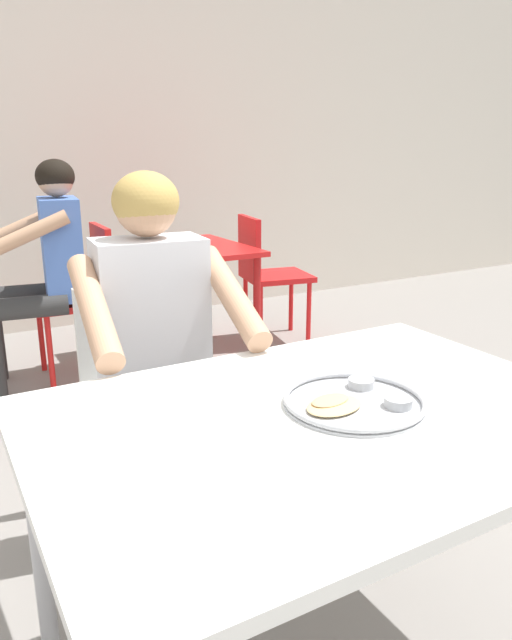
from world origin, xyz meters
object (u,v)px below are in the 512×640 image
(table_foreground, at_px, (323,441))
(thali_tray, at_px, (354,401))
(chair_foreground, at_px, (145,385))
(chair_red_left, at_px, (85,290))
(chair_red_right, at_px, (266,269))
(patron_background, at_px, (45,254))
(diner_foreground, at_px, (160,337))
(table_background_red, at_px, (180,262))

(table_foreground, relative_size, thali_tray, 3.93)
(chair_foreground, distance_m, chair_red_left, 1.54)
(chair_red_right, relative_size, patron_background, 0.69)
(table_foreground, relative_size, chair_red_right, 1.44)
(patron_background, bearing_deg, chair_red_left, 10.92)
(table_foreground, relative_size, chair_foreground, 1.48)
(chair_foreground, distance_m, diner_foreground, 0.33)
(chair_foreground, height_order, diner_foreground, diner_foreground)
(chair_red_left, bearing_deg, table_background_red, -5.23)
(diner_foreground, bearing_deg, patron_background, 90.64)
(table_foreground, relative_size, diner_foreground, 1.00)
(table_background_red, distance_m, chair_red_right, 0.67)
(diner_foreground, bearing_deg, table_background_red, 65.69)
(chair_foreground, relative_size, patron_background, 0.67)
(chair_red_right, bearing_deg, table_background_red, -173.82)
(table_foreground, relative_size, chair_red_left, 1.42)
(diner_foreground, distance_m, chair_red_left, 1.78)
(diner_foreground, bearing_deg, chair_foreground, 85.79)
(table_foreground, xyz_separation_m, chair_red_right, (1.32, 2.48, -0.17))
(thali_tray, height_order, chair_foreground, chair_foreground)
(thali_tray, relative_size, chair_foreground, 0.38)
(table_foreground, bearing_deg, table_background_red, 74.72)
(table_foreground, bearing_deg, chair_foreground, 95.67)
(thali_tray, relative_size, chair_red_left, 0.36)
(table_background_red, bearing_deg, thali_tray, -103.48)
(diner_foreground, xyz_separation_m, chair_red_right, (1.42, 1.77, -0.23))
(chair_foreground, distance_m, patron_background, 1.51)
(chair_foreground, bearing_deg, table_background_red, 63.08)
(thali_tray, xyz_separation_m, patron_background, (-0.21, 2.43, -0.02))
(table_background_red, relative_size, patron_background, 0.67)
(chair_foreground, xyz_separation_m, patron_background, (-0.04, 1.49, 0.24))
(chair_red_right, height_order, patron_background, patron_background)
(thali_tray, bearing_deg, chair_red_left, 89.93)
(table_foreground, distance_m, chair_red_right, 2.82)
(table_background_red, xyz_separation_m, patron_background, (-0.79, 0.01, 0.11))
(table_foreground, bearing_deg, patron_background, 93.02)
(thali_tray, height_order, table_background_red, thali_tray)
(chair_red_left, bearing_deg, thali_tray, -90.07)
(diner_foreground, relative_size, table_background_red, 1.47)
(diner_foreground, xyz_separation_m, table_background_red, (0.77, 1.70, -0.11))
(table_foreground, height_order, table_background_red, table_foreground)
(chair_red_left, xyz_separation_m, patron_background, (-0.21, -0.04, 0.23))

